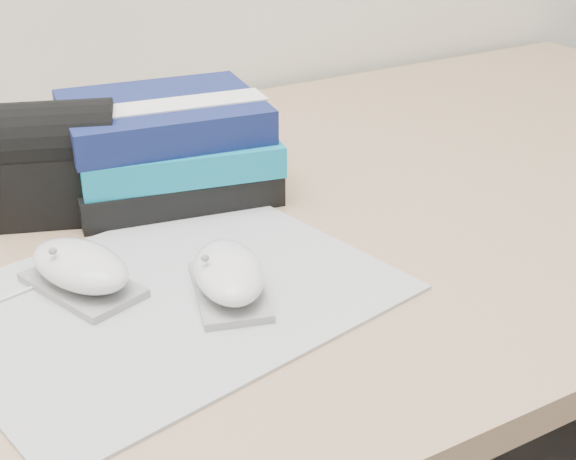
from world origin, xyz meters
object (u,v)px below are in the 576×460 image
desk (281,341)px  pouch (54,161)px  mouse_rear (80,269)px  book_stack (168,147)px  mouse_front (229,275)px

desk → pouch: size_ratio=10.16×
mouse_rear → book_stack: bearing=47.6°
mouse_front → pouch: bearing=107.9°
mouse_rear → mouse_front: size_ratio=1.05×
desk → mouse_front: (-0.17, -0.21, 0.26)m
mouse_rear → mouse_front: bearing=-34.2°
mouse_rear → book_stack: size_ratio=0.51×
mouse_rear → pouch: pouch is taller
pouch → desk: bearing=-9.5°
desk → book_stack: size_ratio=6.30×
book_stack → pouch: bearing=178.0°
mouse_rear → pouch: (0.03, 0.18, 0.04)m
mouse_front → pouch: (-0.08, 0.25, 0.04)m
book_stack → pouch: size_ratio=1.61×
mouse_rear → book_stack: (0.16, 0.17, 0.03)m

